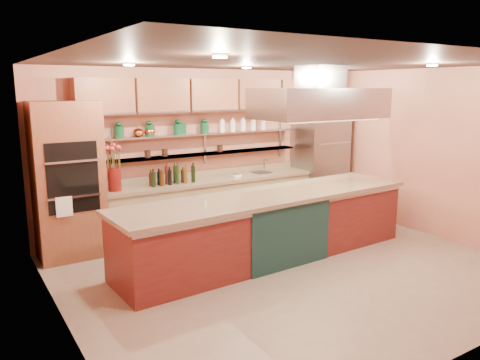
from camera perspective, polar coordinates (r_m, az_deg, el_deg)
floor at (r=6.64m, az=6.48°, el=-10.91°), size 6.00×5.00×0.02m
ceiling at (r=6.17m, az=7.07°, el=14.07°), size 6.00×5.00×0.02m
wall_back at (r=8.32m, az=-4.11°, el=3.70°), size 6.00×0.04×2.80m
wall_front at (r=4.63m, az=26.58°, el=-3.53°), size 6.00×0.04×2.80m
wall_left at (r=4.98m, az=-21.23°, el=-2.12°), size 0.04×5.00×2.80m
wall_right at (r=8.45m, az=22.84°, el=2.96°), size 0.04×5.00×2.80m
oven_stack at (r=7.23m, az=-20.21°, el=-0.11°), size 0.95×0.64×2.30m
refrigerator at (r=9.42m, az=9.70°, el=2.30°), size 0.95×0.72×2.10m
back_counter at (r=8.22m, az=-3.34°, el=-3.03°), size 3.84×0.64×0.93m
wall_shelf_lower at (r=8.19m, az=-3.98°, el=3.23°), size 3.60×0.26×0.03m
wall_shelf_upper at (r=8.15m, az=-4.02°, el=5.67°), size 3.60×0.26×0.03m
upper_cabinets at (r=8.09m, az=-3.59°, el=10.24°), size 4.60×0.36×0.55m
range_hood at (r=7.18m, az=9.67°, el=9.19°), size 2.00×1.00×0.45m
ceiling_downlights at (r=6.32m, az=5.89°, el=13.75°), size 4.00×2.80×0.02m
island at (r=6.91m, az=3.58°, el=-5.64°), size 4.66×1.22×0.96m
flower_vase at (r=7.37m, az=-15.04°, el=0.06°), size 0.22×0.22×0.35m
oil_bottle_cluster at (r=7.71m, az=-8.23°, el=0.47°), size 0.85×0.47×0.26m
kitchen_scale at (r=8.29m, az=-0.40°, el=0.69°), size 0.17×0.14×0.08m
bar_faucet at (r=8.72m, az=2.94°, el=1.71°), size 0.04×0.04×0.23m
copper_kettle at (r=7.64m, az=-12.32°, el=5.68°), size 0.21×0.21×0.13m
green_canister at (r=7.93m, az=-7.12°, el=6.21°), size 0.18×0.18×0.18m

